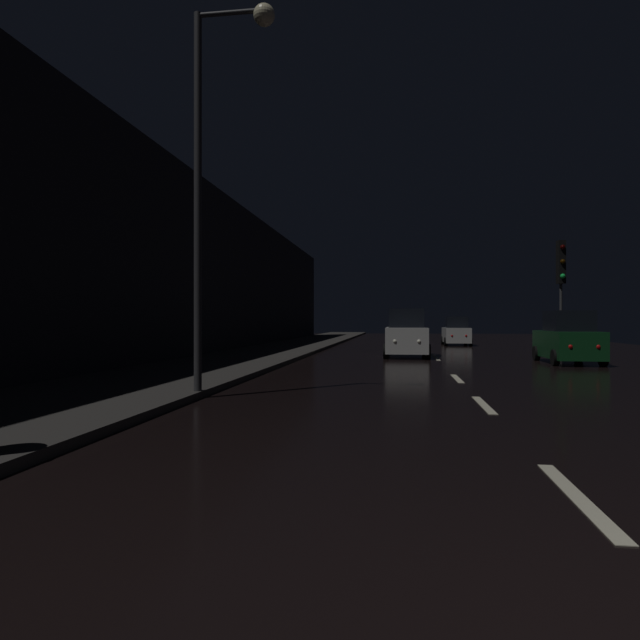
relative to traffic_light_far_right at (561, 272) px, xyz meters
The scene contains 9 objects.
ground 6.77m from the traffic_light_far_right, 166.86° to the left, with size 27.98×84.00×0.02m, color black.
sidewalk_left 13.84m from the traffic_light_far_right, behind, with size 4.40×84.00×0.15m, color #33302D.
building_facade_left 16.04m from the traffic_light_far_right, behind, with size 0.80×63.00×7.84m, color black.
lane_centerline 8.26m from the traffic_light_far_right, 138.20° to the right, with size 0.16×39.22×0.01m.
traffic_light_far_right is the anchor object (origin of this frame).
streetlamp_overhead 18.19m from the traffic_light_far_right, 126.40° to the right, with size 1.70×0.44×8.01m.
car_approaching_headlights 7.33m from the traffic_light_far_right, behind, with size 1.94×4.19×2.11m.
car_distant_taillights 11.86m from the traffic_light_far_right, 107.15° to the left, with size 1.70×3.68×1.85m.
car_parked_right_far 4.75m from the traffic_light_far_right, 102.17° to the right, with size 1.80×3.90×1.97m.
Camera 1 is at (-1.60, -2.26, 1.60)m, focal length 31.00 mm.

